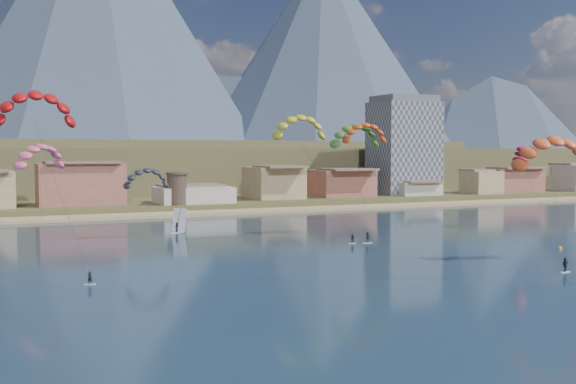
{
  "coord_description": "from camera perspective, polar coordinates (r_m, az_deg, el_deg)",
  "views": [
    {
      "loc": [
        -44.23,
        -65.87,
        16.46
      ],
      "look_at": [
        0.0,
        32.0,
        10.0
      ],
      "focal_mm": 43.82,
      "sensor_mm": 36.0,
      "label": 1
    }
  ],
  "objects": [
    {
      "name": "kitesurfer_orange",
      "position": [
        110.86,
        20.6,
        3.35
      ],
      "size": [
        13.08,
        13.19,
        20.47
      ],
      "color": "silver",
      "rests_on": "ground"
    },
    {
      "name": "ground",
      "position": [
        81.03,
        9.46,
        -8.32
      ],
      "size": [
        2400.0,
        2400.0,
        0.0
      ],
      "primitive_type": "plane",
      "color": "black",
      "rests_on": "ground"
    },
    {
      "name": "kitesurfer_yellow",
      "position": [
        127.36,
        0.98,
        5.56
      ],
      "size": [
        12.52,
        11.01,
        24.2
      ],
      "color": "silver",
      "rests_on": "ground"
    },
    {
      "name": "buoy",
      "position": [
        125.37,
        21.21,
        -4.28
      ],
      "size": [
        0.68,
        0.68,
        0.68
      ],
      "color": "gold",
      "rests_on": "ground"
    },
    {
      "name": "apartment_tower",
      "position": [
        233.0,
        9.39,
        3.73
      ],
      "size": [
        20.0,
        16.0,
        32.0
      ],
      "color": "gray",
      "rests_on": "ground"
    },
    {
      "name": "distant_kite_pink",
      "position": [
        120.34,
        -19.5,
        3.05
      ],
      "size": [
        9.74,
        8.12,
        19.08
      ],
      "color": "#262626",
      "rests_on": "ground"
    },
    {
      "name": "kitesurfer_green",
      "position": [
        137.79,
        5.48,
        4.78
      ],
      "size": [
        11.37,
        16.23,
        24.05
      ],
      "color": "silver",
      "rests_on": "ground"
    },
    {
      "name": "kitesurfer_red",
      "position": [
        99.26,
        -19.85,
        6.78
      ],
      "size": [
        11.3,
        14.37,
        26.25
      ],
      "color": "silver",
      "rests_on": "ground"
    },
    {
      "name": "land",
      "position": [
        627.65,
        -20.28,
        1.72
      ],
      "size": [
        2200.0,
        900.0,
        4.0
      ],
      "color": "brown",
      "rests_on": "ground"
    },
    {
      "name": "beach",
      "position": [
        178.21,
        -9.85,
        -1.83
      ],
      "size": [
        2200.0,
        12.0,
        0.9
      ],
      "color": "tan",
      "rests_on": "ground"
    },
    {
      "name": "foothills",
      "position": [
        305.78,
        -11.74,
        1.99
      ],
      "size": [
        940.0,
        210.0,
        18.0
      ],
      "color": "brown",
      "rests_on": "ground"
    },
    {
      "name": "distant_kite_orange",
      "position": [
        136.16,
        6.26,
        5.04
      ],
      "size": [
        9.64,
        6.55,
        23.07
      ],
      "color": "#262626",
      "rests_on": "ground"
    },
    {
      "name": "windsurfer",
      "position": [
        141.01,
        -8.92,
        -2.68
      ],
      "size": [
        2.81,
        3.08,
        4.82
      ],
      "color": "silver",
      "rests_on": "ground"
    },
    {
      "name": "distant_kite_red",
      "position": [
        155.45,
        18.36,
        3.09
      ],
      "size": [
        7.06,
        8.46,
        18.73
      ],
      "color": "#262626",
      "rests_on": "ground"
    },
    {
      "name": "watchtower",
      "position": [
        186.76,
        -9.0,
        0.3
      ],
      "size": [
        5.82,
        5.82,
        8.6
      ],
      "color": "#47382D",
      "rests_on": "ground"
    },
    {
      "name": "distant_kite_dark",
      "position": [
        132.19,
        -11.41,
        1.38
      ],
      "size": [
        8.91,
        5.83,
        15.15
      ],
      "color": "#262626",
      "rests_on": "ground"
    }
  ]
}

